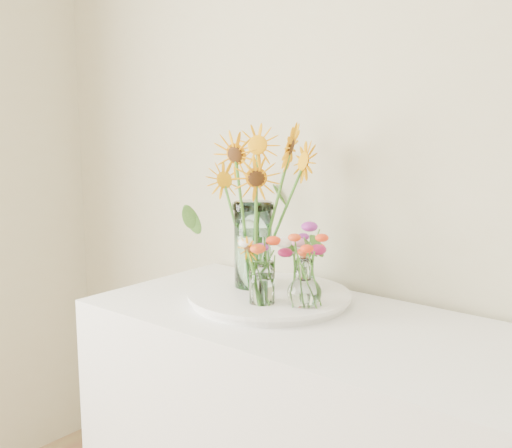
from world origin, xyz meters
The scene contains 9 objects.
tray centered at (-0.73, 1.97, 0.91)m, with size 0.45×0.45×0.03m, color white.
mason_jar centered at (-0.81, 1.99, 1.05)m, with size 0.11×0.11×0.26m, color #C0F7E8.
sunflower_bouquet centered at (-0.81, 1.99, 1.17)m, with size 0.60×0.60×0.49m, color #F39E05, non-canonical shape.
small_vase_a centered at (-0.68, 1.88, 0.98)m, with size 0.07×0.07×0.12m, color white.
wildflower_posy_a centered at (-0.68, 1.88, 1.03)m, with size 0.19×0.19×0.21m, color red, non-canonical shape.
small_vase_b centered at (-0.58, 1.93, 0.99)m, with size 0.09×0.09×0.13m, color white, non-canonical shape.
wildflower_posy_b centered at (-0.58, 1.93, 1.04)m, with size 0.19×0.19×0.22m, color red, non-canonical shape.
small_vase_c centered at (-0.66, 2.04, 0.97)m, with size 0.06×0.06×0.10m, color white.
wildflower_posy_c centered at (-0.66, 2.04, 1.02)m, with size 0.18×0.18×0.19m, color red, non-canonical shape.
Camera 1 is at (0.37, 0.57, 1.44)m, focal length 45.00 mm.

